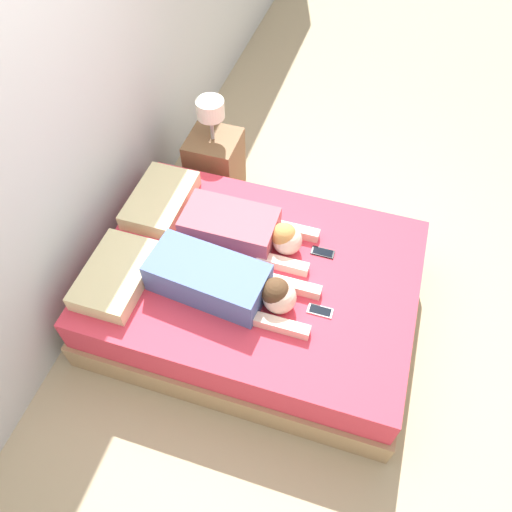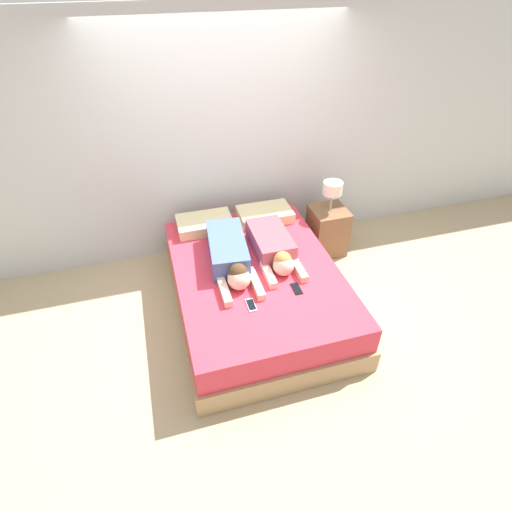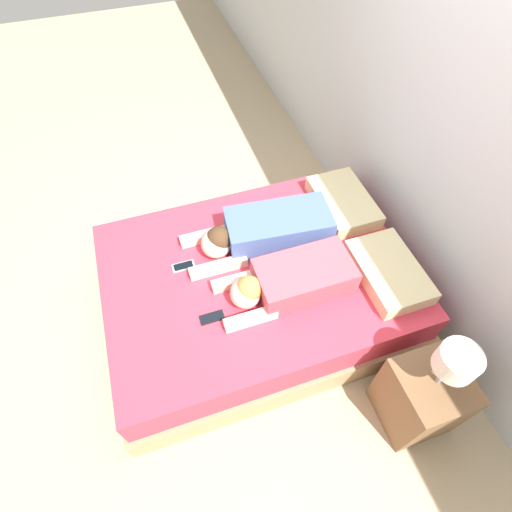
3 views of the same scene
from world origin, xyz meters
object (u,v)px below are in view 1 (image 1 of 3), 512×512
object	(u,v)px
cell_phone_left	(320,311)
cell_phone_right	(323,252)
pillow_head_left	(116,275)
nightstand	(215,162)
pillow_head_right	(161,200)
person_right	(245,230)
person_left	(225,282)
bed	(256,292)

from	to	relation	value
cell_phone_left	cell_phone_right	size ratio (longest dim) A/B	1.00
pillow_head_left	cell_phone_right	size ratio (longest dim) A/B	3.82
cell_phone_left	nightstand	distance (m)	1.73
pillow_head_right	person_right	bearing A→B (deg)	-100.12
person_left	cell_phone_right	size ratio (longest dim) A/B	6.90
pillow_head_left	pillow_head_right	size ratio (longest dim) A/B	1.00
pillow_head_left	person_left	size ratio (longest dim) A/B	0.55
pillow_head_right	person_left	world-z (taller)	person_left
cell_phone_left	nightstand	world-z (taller)	nightstand
person_left	cell_phone_right	world-z (taller)	person_left
person_right	nightstand	size ratio (longest dim) A/B	0.97
bed	nightstand	size ratio (longest dim) A/B	2.32
cell_phone_left	pillow_head_left	bearing A→B (deg)	97.15
person_right	pillow_head_left	bearing A→B (deg)	130.11
person_left	nightstand	world-z (taller)	nightstand
bed	pillow_head_left	size ratio (longest dim) A/B	3.62
bed	cell_phone_right	bearing A→B (deg)	-54.97
bed	pillow_head_left	bearing A→B (deg)	112.66
pillow_head_left	cell_phone_left	bearing A→B (deg)	-82.85
cell_phone_right	nightstand	size ratio (longest dim) A/B	0.17
pillow_head_left	person_right	size ratio (longest dim) A/B	0.66
pillow_head_right	cell_phone_left	xyz separation A→B (m)	(-0.52, -1.29, -0.05)
pillow_head_left	pillow_head_right	distance (m)	0.68
pillow_head_right	person_right	xyz separation A→B (m)	(-0.12, -0.67, 0.04)
pillow_head_left	cell_phone_right	distance (m)	1.35
cell_phone_right	nightstand	world-z (taller)	nightstand
person_left	nightstand	distance (m)	1.45
person_left	person_right	size ratio (longest dim) A/B	1.20
person_right	cell_phone_right	bearing A→B (deg)	-85.01
pillow_head_right	cell_phone_right	distance (m)	1.21
nightstand	cell_phone_right	bearing A→B (deg)	-126.91
pillow_head_right	person_right	world-z (taller)	person_right
bed	nightstand	world-z (taller)	nightstand
cell_phone_right	bed	bearing A→B (deg)	125.03
bed	person_right	size ratio (longest dim) A/B	2.40
bed	cell_phone_right	distance (m)	0.54
pillow_head_left	cell_phone_left	world-z (taller)	pillow_head_left
person_right	cell_phone_right	size ratio (longest dim) A/B	5.77
bed	person_left	bearing A→B (deg)	149.57
pillow_head_right	person_left	distance (m)	0.89
bed	cell_phone_right	size ratio (longest dim) A/B	13.82
pillow_head_left	pillow_head_right	world-z (taller)	same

